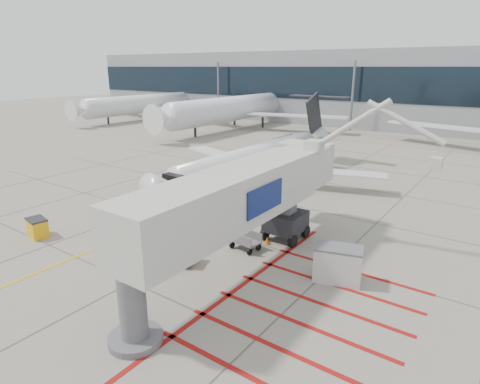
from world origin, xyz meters
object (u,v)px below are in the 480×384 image
Objects in this scene: jet_bridge at (230,209)px; spill_bin at (38,228)px; pushback_tug at (177,253)px; regional_jet at (242,147)px.

jet_bridge is 14.57m from spill_bin.
pushback_tug is (-3.53, -0.55, -3.30)m from jet_bridge.
regional_jet is 20.37× the size of spill_bin.
pushback_tug is (5.48, -14.33, -3.34)m from regional_jet.
spill_bin is at bearing -167.42° from jet_bridge.
regional_jet reaches higher than jet_bridge.
pushback_tug is at bearing -171.80° from jet_bridge.
regional_jet is at bearing 85.04° from spill_bin.
spill_bin is (-10.29, -2.69, 0.02)m from pushback_tug.
pushback_tug is at bearing 25.49° from spill_bin.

